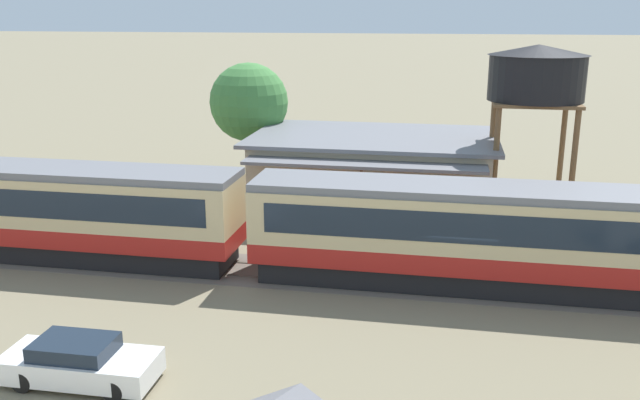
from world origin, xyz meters
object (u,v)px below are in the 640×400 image
object	(u,v)px
passenger_train	(253,219)
water_tower	(537,76)
parked_car_white	(79,362)
station_building	(373,171)
yard_tree_1	(249,102)

from	to	relation	value
passenger_train	water_tower	bearing A→B (deg)	38.41
parked_car_white	passenger_train	bearing A→B (deg)	74.26
station_building	parked_car_white	size ratio (longest dim) A/B	2.92
water_tower	parked_car_white	xyz separation A→B (m)	(-14.34, -18.79, -6.73)
station_building	parked_car_white	xyz separation A→B (m)	(-6.31, -19.99, -1.38)
station_building	parked_car_white	bearing A→B (deg)	-107.53
station_building	parked_car_white	distance (m)	21.01
passenger_train	yard_tree_1	size ratio (longest dim) A/B	9.99
water_tower	parked_car_white	distance (m)	24.58
yard_tree_1	water_tower	bearing A→B (deg)	-15.88
passenger_train	station_building	bearing A→B (deg)	70.30
parked_car_white	water_tower	bearing A→B (deg)	51.94
passenger_train	parked_car_white	xyz separation A→B (m)	(-2.53, -9.43, -1.62)
station_building	yard_tree_1	size ratio (longest dim) A/B	1.75
passenger_train	station_building	xyz separation A→B (m)	(3.78, 10.56, -0.24)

